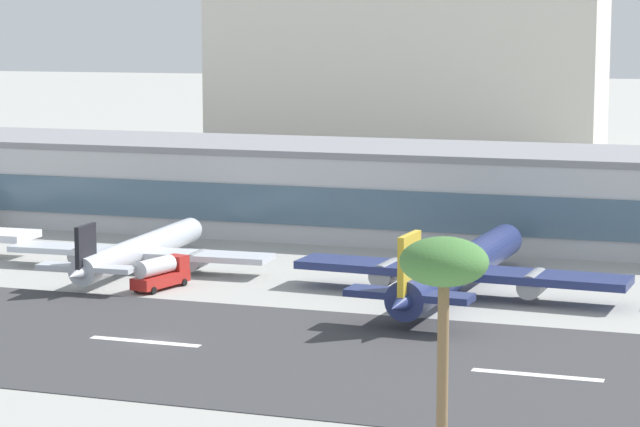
% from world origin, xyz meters
% --- Properties ---
extents(ground_plane, '(1400.00, 1400.00, 0.00)m').
position_xyz_m(ground_plane, '(0.00, 0.00, 0.00)').
color(ground_plane, '#9E9E99').
extents(runway_strip, '(800.00, 38.90, 0.08)m').
position_xyz_m(runway_strip, '(0.00, -0.65, 0.04)').
color(runway_strip, '#38383A').
rests_on(runway_strip, ground_plane).
extents(runway_centreline_dash_4, '(12.00, 1.20, 0.01)m').
position_xyz_m(runway_centreline_dash_4, '(-0.63, -0.65, 0.09)').
color(runway_centreline_dash_4, white).
rests_on(runway_centreline_dash_4, runway_strip).
extents(runway_centreline_dash_5, '(12.00, 1.20, 0.01)m').
position_xyz_m(runway_centreline_dash_5, '(38.77, -0.65, 0.09)').
color(runway_centreline_dash_5, white).
rests_on(runway_centreline_dash_5, runway_strip).
extents(terminal_building, '(217.47, 27.04, 13.52)m').
position_xyz_m(terminal_building, '(4.33, 74.18, 6.76)').
color(terminal_building, '#B7BABC').
rests_on(terminal_building, ground_plane).
extents(distant_hotel_block, '(97.01, 27.74, 45.91)m').
position_xyz_m(distant_hotel_block, '(-28.89, 200.05, 22.95)').
color(distant_hotel_block, beige).
rests_on(distant_hotel_block, ground_plane).
extents(airliner_black_tail_gate_1, '(35.73, 39.24, 8.19)m').
position_xyz_m(airliner_black_tail_gate_1, '(-19.00, 33.85, 2.60)').
color(airliner_black_tail_gate_1, silver).
rests_on(airliner_black_tail_gate_1, ground_plane).
extents(airliner_gold_tail_gate_2, '(39.86, 48.71, 10.16)m').
position_xyz_m(airliner_gold_tail_gate_2, '(23.95, 31.03, 3.24)').
color(airliner_gold_tail_gate_2, navy).
rests_on(airliner_gold_tail_gate_2, ground_plane).
extents(service_fuel_truck_0, '(4.38, 8.86, 3.95)m').
position_xyz_m(service_fuel_truck_0, '(-10.98, 24.41, 2.03)').
color(service_fuel_truck_0, '#B2231E').
rests_on(service_fuel_truck_0, ground_plane).
extents(palm_tree_3, '(6.05, 6.05, 17.35)m').
position_xyz_m(palm_tree_3, '(37.37, -31.44, 15.11)').
color(palm_tree_3, brown).
rests_on(palm_tree_3, ground_plane).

